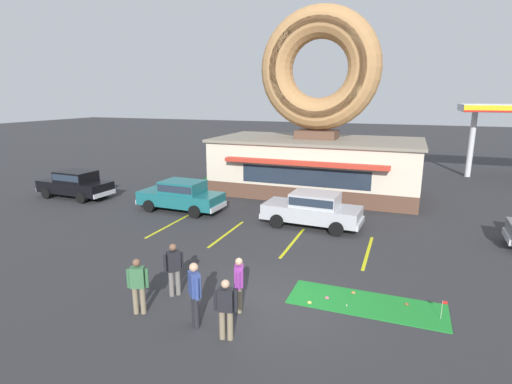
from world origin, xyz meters
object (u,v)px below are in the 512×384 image
Objects in this scene: car_silver at (313,208)px; pedestrian_clipboard_woman at (226,307)px; pedestrian_blue_sweater_man at (174,267)px; pedestrian_hooded_kid at (195,291)px; golf_ball at (347,305)px; car_teal at (181,194)px; putting_flag_pin at (444,305)px; trash_bin at (208,185)px; car_black at (75,183)px; pedestrian_leather_jacket_man at (239,282)px; pedestrian_beanie_man at (138,284)px.

car_silver is 2.91× the size of pedestrian_clipboard_woman.
pedestrian_hooded_kid reaches higher than pedestrian_blue_sweater_man.
car_teal is (-9.60, 6.90, 0.82)m from golf_ball.
car_teal is at bearing 144.28° from golf_ball.
putting_flag_pin is at bearing 4.93° from golf_ball.
trash_bin is (-6.56, 13.31, -0.49)m from pedestrian_hooded_kid.
pedestrian_blue_sweater_man reaches higher than pedestrian_clipboard_woman.
golf_ball is 18.37m from car_black.
pedestrian_leather_jacket_man is at bearing 99.66° from pedestrian_clipboard_woman.
car_black is 14.52m from pedestrian_blue_sweater_man.
pedestrian_beanie_man is at bearing 175.12° from pedestrian_clipboard_woman.
trash_bin is at bearing 139.70° from putting_flag_pin.
car_silver is 9.22m from pedestrian_hooded_kid.
pedestrian_clipboard_woman reaches higher than golf_ball.
putting_flag_pin is 0.33× the size of pedestrian_blue_sweater_man.
golf_ball is at bearing -175.07° from putting_flag_pin.
trash_bin is at bearing 109.85° from pedestrian_beanie_man.
pedestrian_beanie_man reaches higher than golf_ball.
putting_flag_pin is at bearing -28.91° from car_teal.
pedestrian_hooded_kid is at bearing 165.67° from pedestrian_clipboard_woman.
pedestrian_beanie_man is (-7.83, -2.61, 0.46)m from putting_flag_pin.
golf_ball is 0.03× the size of pedestrian_beanie_man.
pedestrian_beanie_man is (11.60, -9.49, 0.02)m from car_black.
pedestrian_beanie_man is (-0.35, -1.25, -0.02)m from pedestrian_blue_sweater_man.
car_teal reaches higher than golf_ball.
golf_ball is at bearing -35.72° from car_teal.
pedestrian_clipboard_woman is at bearing -60.85° from trash_bin.
pedestrian_beanie_man is 14.18m from trash_bin.
pedestrian_clipboard_woman reaches higher than pedestrian_leather_jacket_man.
car_black is 4.74× the size of trash_bin.
pedestrian_blue_sweater_man is at bearing -34.60° from car_black.
pedestrian_blue_sweater_man is 1.04× the size of pedestrian_leather_jacket_man.
pedestrian_beanie_man is at bearing -106.57° from car_silver.
golf_ball is 0.03× the size of pedestrian_clipboard_woman.
car_black is 16.36m from pedestrian_hooded_kid.
pedestrian_hooded_kid is at bearing 0.71° from pedestrian_beanie_man.
trash_bin reaches higher than golf_ball.
pedestrian_blue_sweater_man reaches higher than car_silver.
pedestrian_clipboard_woman is at bearing -53.58° from car_teal.
pedestrian_hooded_kid is 1.04m from pedestrian_clipboard_woman.
pedestrian_leather_jacket_man is at bearing -155.55° from golf_ball.
car_black is at bearing 145.89° from pedestrian_clipboard_woman.
pedestrian_beanie_man reaches higher than car_teal.
pedestrian_beanie_man is (4.28, -9.29, 0.02)m from car_teal.
car_black is 2.90× the size of pedestrian_clipboard_woman.
trash_bin is at bearing 113.14° from pedestrian_blue_sweater_man.
car_silver is at bearing 90.12° from pedestrian_clipboard_woman.
pedestrian_blue_sweater_man is (-4.97, -1.15, 0.86)m from golf_ball.
car_silver is 1.00× the size of car_black.
car_teal and car_black have the same top height.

